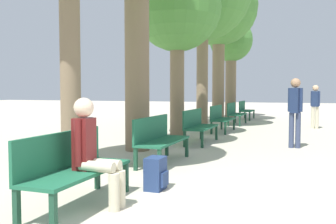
% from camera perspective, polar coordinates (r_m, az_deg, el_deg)
% --- Properties ---
extents(bench_row_0, '(0.53, 1.64, 0.87)m').
position_cam_1_polar(bench_row_0, '(4.56, -14.47, -7.76)').
color(bench_row_0, '#1E6042').
rests_on(bench_row_0, ground_plane).
extents(bench_row_1, '(0.53, 1.64, 0.87)m').
position_cam_1_polar(bench_row_1, '(7.04, -1.45, -3.78)').
color(bench_row_1, '#1E6042').
rests_on(bench_row_1, ground_plane).
extents(bench_row_2, '(0.53, 1.64, 0.87)m').
position_cam_1_polar(bench_row_2, '(9.70, 4.58, -1.85)').
color(bench_row_2, '#1E6042').
rests_on(bench_row_2, ground_plane).
extents(bench_row_3, '(0.53, 1.64, 0.87)m').
position_cam_1_polar(bench_row_3, '(12.43, 7.98, -0.74)').
color(bench_row_3, '#1E6042').
rests_on(bench_row_3, ground_plane).
extents(bench_row_4, '(0.53, 1.64, 0.87)m').
position_cam_1_polar(bench_row_4, '(15.19, 10.16, -0.03)').
color(bench_row_4, '#1E6042').
rests_on(bench_row_4, ground_plane).
extents(bench_row_5, '(0.53, 1.64, 0.87)m').
position_cam_1_polar(bench_row_5, '(17.97, 11.66, 0.45)').
color(bench_row_5, '#1E6042').
rests_on(bench_row_5, ground_plane).
extents(tree_row_2, '(2.61, 2.61, 5.12)m').
position_cam_1_polar(tree_row_2, '(11.42, 1.41, 15.36)').
color(tree_row_2, '#7A664C').
rests_on(tree_row_2, ground_plane).
extents(tree_row_4, '(3.40, 3.40, 6.74)m').
position_cam_1_polar(tree_row_4, '(17.14, 7.76, 15.36)').
color(tree_row_4, '#7A664C').
rests_on(tree_row_4, ground_plane).
extents(tree_row_5, '(2.21, 2.21, 5.07)m').
position_cam_1_polar(tree_row_5, '(19.90, 9.59, 10.18)').
color(tree_row_5, '#7A664C').
rests_on(tree_row_5, ground_plane).
extents(person_seated, '(0.61, 0.34, 1.28)m').
position_cam_1_polar(person_seated, '(4.46, -11.40, -5.61)').
color(person_seated, beige).
rests_on(person_seated, ground_plane).
extents(backpack, '(0.27, 0.33, 0.45)m').
position_cam_1_polar(backpack, '(5.20, -1.85, -9.37)').
color(backpack, navy).
rests_on(backpack, ground_plane).
extents(pedestrian_near, '(0.33, 0.27, 1.65)m').
position_cam_1_polar(pedestrian_near, '(9.31, 18.80, 0.57)').
color(pedestrian_near, '#384260').
rests_on(pedestrian_near, ground_plane).
extents(pedestrian_mid, '(0.32, 0.23, 1.56)m').
position_cam_1_polar(pedestrian_mid, '(14.32, 21.52, 1.19)').
color(pedestrian_mid, beige).
rests_on(pedestrian_mid, ground_plane).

